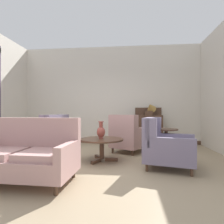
% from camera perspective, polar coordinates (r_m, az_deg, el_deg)
% --- Properties ---
extents(ground, '(8.61, 8.61, 0.00)m').
position_cam_1_polar(ground, '(4.06, -5.37, -15.41)').
color(ground, '#9E896B').
extents(wall_back, '(6.31, 0.08, 3.36)m').
position_cam_1_polar(wall_back, '(6.69, -0.66, 5.12)').
color(wall_back, silver).
rests_on(wall_back, ground).
extents(baseboard_back, '(6.15, 0.03, 0.12)m').
position_cam_1_polar(baseboard_back, '(6.69, -0.71, -8.78)').
color(baseboard_back, '#4C3323').
rests_on(baseboard_back, ground).
extents(coffee_table, '(0.95, 0.95, 0.49)m').
position_cam_1_polar(coffee_table, '(4.26, -3.08, -9.02)').
color(coffee_table, '#4C3323').
rests_on(coffee_table, ground).
extents(porcelain_vase, '(0.19, 0.19, 0.38)m').
position_cam_1_polar(porcelain_vase, '(4.24, -3.32, -5.79)').
color(porcelain_vase, brown).
rests_on(porcelain_vase, coffee_table).
extents(settee, '(1.59, 0.88, 0.98)m').
position_cam_1_polar(settee, '(3.31, -24.56, -11.77)').
color(settee, tan).
rests_on(settee, ground).
extents(armchair_near_window, '(0.98, 0.93, 1.02)m').
position_cam_1_polar(armchair_near_window, '(4.65, -18.75, -7.99)').
color(armchair_near_window, slate).
rests_on(armchair_near_window, ground).
extents(armchair_back_corner, '(1.07, 1.13, 1.01)m').
position_cam_1_polar(armchair_back_corner, '(5.14, 4.68, -7.26)').
color(armchair_back_corner, tan).
rests_on(armchair_back_corner, ground).
extents(armchair_near_sideboard, '(1.08, 0.99, 0.97)m').
position_cam_1_polar(armchair_near_sideboard, '(3.84, 15.65, -9.98)').
color(armchair_near_sideboard, slate).
rests_on(armchair_near_sideboard, ground).
extents(side_table, '(0.51, 0.51, 0.71)m').
position_cam_1_polar(side_table, '(4.36, 15.89, -8.54)').
color(side_table, '#4C3323').
rests_on(side_table, ground).
extents(sideboard, '(0.87, 0.37, 1.23)m').
position_cam_1_polar(sideboard, '(6.37, 10.90, -4.74)').
color(sideboard, '#4C3323').
rests_on(sideboard, ground).
extents(gramophone, '(0.42, 0.46, 0.46)m').
position_cam_1_polar(gramophone, '(6.27, 11.36, 1.04)').
color(gramophone, '#4C3323').
rests_on(gramophone, sideboard).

